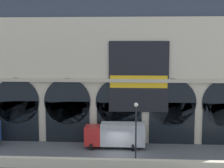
# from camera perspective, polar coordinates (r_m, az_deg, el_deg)

# --- Properties ---
(ground_plane) EXTENTS (200.00, 200.00, 0.00)m
(ground_plane) POSITION_cam_1_polar(r_m,az_deg,el_deg) (39.16, 0.96, -12.32)
(ground_plane) COLOR #54565B
(quay_parapet_wall) EXTENTS (90.00, 0.70, 1.05)m
(quay_parapet_wall) POSITION_cam_1_polar(r_m,az_deg,el_deg) (34.96, 0.64, -13.81)
(quay_parapet_wall) COLOR beige
(quay_parapet_wall) RESTS_ON ground
(station_building) EXTENTS (42.42, 6.14, 21.21)m
(station_building) POSITION_cam_1_polar(r_m,az_deg,el_deg) (44.93, 1.47, 3.60)
(station_building) COLOR beige
(station_building) RESTS_ON ground
(box_truck_center) EXTENTS (7.50, 2.91, 3.12)m
(box_truck_center) POSITION_cam_1_polar(r_m,az_deg,el_deg) (41.36, 0.66, -8.80)
(box_truck_center) COLOR red
(box_truck_center) RESTS_ON ground
(street_lamp_quayside) EXTENTS (0.44, 0.44, 6.90)m
(street_lamp_quayside) POSITION_cam_1_polar(r_m,az_deg,el_deg) (34.53, 4.20, -7.33)
(street_lamp_quayside) COLOR black
(street_lamp_quayside) RESTS_ON ground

